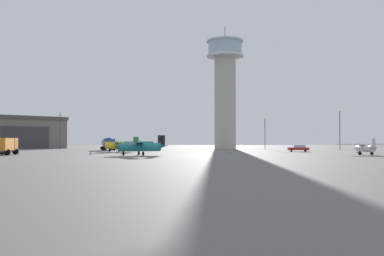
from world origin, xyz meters
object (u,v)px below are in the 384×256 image
(airplane_white, at_px, (366,147))
(car_red, at_px, (299,148))
(truck_fuel_tanker_blue, at_px, (108,143))
(light_post_east, at_px, (265,131))
(control_tower, at_px, (225,85))
(airplane_yellow, at_px, (121,145))
(truck_box_orange, at_px, (4,145))
(airplane_teal, at_px, (140,146))
(traffic_cone_near_left, at_px, (91,153))
(light_post_west, at_px, (340,127))
(light_post_north, at_px, (60,127))
(traffic_cone_near_right, at_px, (230,151))

(airplane_white, relative_size, car_red, 1.91)
(truck_fuel_tanker_blue, height_order, light_post_east, light_post_east)
(control_tower, distance_m, airplane_yellow, 44.63)
(control_tower, height_order, airplane_white, control_tower)
(truck_box_orange, xyz_separation_m, light_post_east, (49.54, 49.65, 3.61))
(control_tower, height_order, truck_fuel_tanker_blue, control_tower)
(airplane_yellow, xyz_separation_m, car_red, (37.27, 2.90, -0.70))
(truck_box_orange, xyz_separation_m, car_red, (52.09, 22.90, -0.82))
(control_tower, relative_size, airplane_teal, 3.48)
(airplane_yellow, height_order, car_red, airplane_yellow)
(truck_fuel_tanker_blue, distance_m, traffic_cone_near_left, 32.46)
(airplane_white, height_order, airplane_teal, airplane_teal)
(light_post_west, distance_m, light_post_north, 74.66)
(light_post_west, distance_m, light_post_east, 19.83)
(airplane_yellow, relative_size, light_post_west, 1.02)
(airplane_yellow, xyz_separation_m, truck_fuel_tanker_blue, (-5.97, 15.58, 0.27))
(truck_box_orange, bearing_deg, airplane_teal, -101.69)
(truck_fuel_tanker_blue, bearing_deg, airplane_yellow, 1.38)
(traffic_cone_near_right, bearing_deg, control_tower, 86.99)
(light_post_east, bearing_deg, traffic_cone_near_right, -108.57)
(control_tower, distance_m, light_post_west, 33.59)
(car_red, bearing_deg, airplane_yellow, 11.21)
(airplane_yellow, distance_m, car_red, 37.39)
(truck_box_orange, distance_m, car_red, 56.91)
(airplane_teal, bearing_deg, light_post_east, -142.43)
(control_tower, bearing_deg, light_post_east, -20.26)
(truck_fuel_tanker_blue, bearing_deg, truck_box_orange, -33.55)
(airplane_yellow, bearing_deg, control_tower, -109.05)
(car_red, bearing_deg, light_post_east, -77.79)
(airplane_yellow, height_order, traffic_cone_near_right, airplane_yellow)
(airplane_yellow, bearing_deg, light_post_west, -142.33)
(light_post_north, bearing_deg, traffic_cone_near_left, -66.14)
(light_post_east, distance_m, traffic_cone_near_left, 59.29)
(control_tower, xyz_separation_m, light_post_east, (10.75, -3.97, -13.21))
(light_post_north, bearing_deg, control_tower, 6.25)
(car_red, height_order, traffic_cone_near_left, car_red)
(truck_box_orange, bearing_deg, control_tower, -42.32)
(airplane_teal, xyz_separation_m, car_red, (30.36, 24.90, -0.71))
(control_tower, bearing_deg, airplane_teal, -107.06)
(car_red, distance_m, light_post_east, 27.24)
(truck_fuel_tanker_blue, distance_m, light_post_east, 43.20)
(airplane_white, height_order, traffic_cone_near_right, airplane_white)
(airplane_teal, bearing_deg, airplane_white, 159.72)
(traffic_cone_near_right, bearing_deg, light_post_west, 43.90)
(traffic_cone_near_left, bearing_deg, control_tower, 62.62)
(truck_box_orange, relative_size, light_post_east, 0.74)
(light_post_west, xyz_separation_m, traffic_cone_near_right, (-30.44, -29.29, -5.61))
(light_post_west, xyz_separation_m, light_post_north, (-74.20, 8.31, 0.09))
(control_tower, xyz_separation_m, light_post_west, (28.20, -13.36, -12.43))
(truck_fuel_tanker_blue, xyz_separation_m, traffic_cone_near_left, (3.94, -32.19, -1.43))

